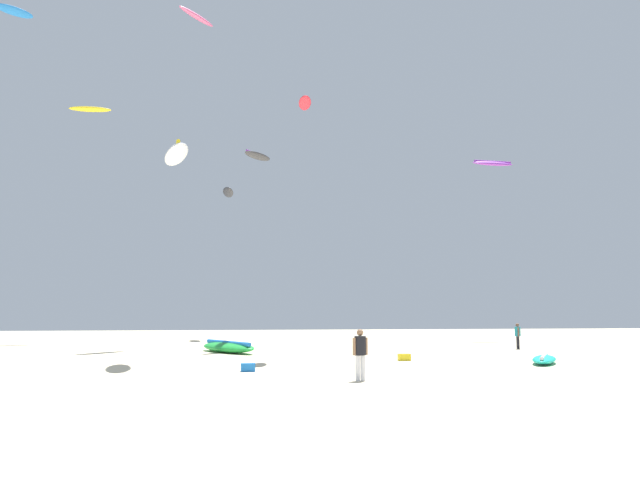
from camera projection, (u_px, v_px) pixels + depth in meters
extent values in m
plane|color=beige|center=(412.00, 406.00, 15.68)|extent=(120.00, 120.00, 0.00)
cylinder|color=silver|center=(363.00, 368.00, 21.26)|extent=(0.16, 0.16, 0.85)
cylinder|color=silver|center=(358.00, 368.00, 21.17)|extent=(0.16, 0.16, 0.85)
cylinder|color=black|center=(360.00, 346.00, 21.30)|extent=(0.39, 0.39, 0.64)
cylinder|color=#936B4C|center=(366.00, 346.00, 21.40)|extent=(0.11, 0.11, 0.59)
cylinder|color=#936B4C|center=(354.00, 347.00, 21.20)|extent=(0.11, 0.11, 0.59)
sphere|color=#936B4C|center=(360.00, 332.00, 21.35)|extent=(0.23, 0.23, 0.23)
cylinder|color=black|center=(518.00, 343.00, 38.27)|extent=(0.14, 0.14, 0.77)
cylinder|color=black|center=(518.00, 343.00, 38.45)|extent=(0.14, 0.14, 0.77)
cylinder|color=teal|center=(518.00, 332.00, 38.44)|extent=(0.35, 0.35, 0.58)
cylinder|color=brown|center=(518.00, 332.00, 38.23)|extent=(0.10, 0.10, 0.53)
cylinder|color=brown|center=(517.00, 332.00, 38.64)|extent=(0.10, 0.10, 0.53)
sphere|color=brown|center=(517.00, 325.00, 38.48)|extent=(0.21, 0.21, 0.21)
ellipsoid|color=#19B29E|center=(544.00, 359.00, 27.86)|extent=(2.62, 3.50, 0.35)
cylinder|color=white|center=(544.00, 356.00, 27.88)|extent=(1.77, 2.84, 0.15)
ellipsoid|color=green|center=(228.00, 347.00, 35.25)|extent=(3.91, 5.50, 0.67)
cylinder|color=blue|center=(228.00, 343.00, 35.28)|extent=(2.54, 4.50, 0.24)
cube|color=yellow|center=(404.00, 357.00, 29.56)|extent=(0.56, 0.36, 0.32)
cube|color=blue|center=(248.00, 367.00, 24.35)|extent=(0.56, 0.36, 0.32)
ellipsoid|color=#E5598C|center=(196.00, 16.00, 45.41)|extent=(2.99, 3.52, 0.80)
ellipsoid|color=red|center=(305.00, 103.00, 33.36)|extent=(0.92, 2.39, 0.31)
ellipsoid|color=#2D2D33|center=(228.00, 192.00, 53.67)|extent=(1.40, 3.51, 0.85)
ellipsoid|color=yellow|center=(90.00, 109.00, 50.06)|extent=(3.28, 0.95, 0.37)
ellipsoid|color=purple|center=(493.00, 163.00, 53.36)|extent=(3.72, 1.38, 0.68)
cylinder|color=purple|center=(493.00, 162.00, 53.38)|extent=(3.35, 0.44, 0.16)
ellipsoid|color=white|center=(176.00, 155.00, 30.08)|extent=(1.77, 4.25, 0.81)
cylinder|color=yellow|center=(176.00, 151.00, 30.10)|extent=(0.69, 3.78, 0.18)
ellipsoid|color=blue|center=(14.00, 11.00, 47.22)|extent=(2.71, 2.38, 0.66)
cylinder|color=orange|center=(14.00, 9.00, 47.24)|extent=(2.11, 1.70, 0.12)
ellipsoid|color=#2D2D33|center=(258.00, 156.00, 40.15)|extent=(2.18, 2.54, 0.43)
cylinder|color=purple|center=(258.00, 154.00, 40.16)|extent=(1.53, 1.98, 0.11)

